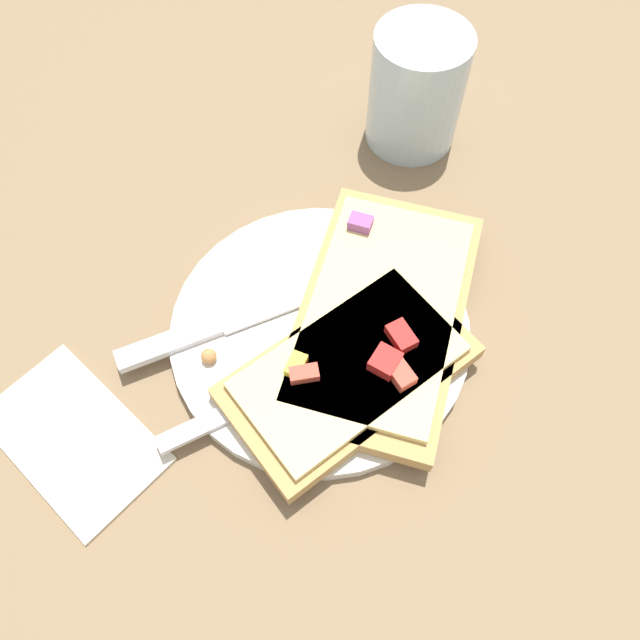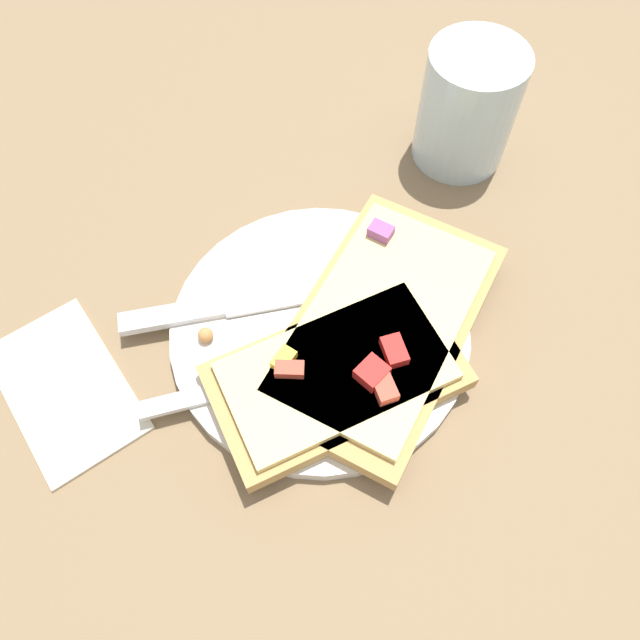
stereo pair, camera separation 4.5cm
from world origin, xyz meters
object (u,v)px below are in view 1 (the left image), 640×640
Objects in this scene: drinking_glass at (416,90)px; plate at (320,330)px; pizza_slice_main at (381,313)px; knife at (231,320)px; pizza_slice_corner at (349,371)px; napkin at (73,437)px; fork at (325,367)px.

plate is at bearing 111.03° from drinking_glass.
pizza_slice_main is 0.20m from drinking_glass.
knife is 1.05× the size of pizza_slice_corner.
pizza_slice_corner is 1.82× the size of drinking_glass.
pizza_slice_corner is (-0.09, -0.03, 0.01)m from knife.
pizza_slice_corner is 0.19m from napkin.
plate is 0.22m from drinking_glass.
plate is at bearing 79.24° from pizza_slice_corner.
knife is (0.05, 0.04, 0.01)m from plate.
knife is 0.25m from drinking_glass.
pizza_slice_main is at bearing 24.74° from pizza_slice_corner.
pizza_slice_corner reaches higher than fork.
drinking_glass is at bearing 30.43° from knife.
plate is 2.18× the size of drinking_glass.
knife is at bearing -98.25° from napkin.
drinking_glass reaches higher than pizza_slice_main.
pizza_slice_main is (-0.03, -0.03, 0.02)m from plate.
fork reaches higher than plate.
pizza_slice_corner is (-0.02, -0.01, 0.01)m from fork.
knife reaches higher than plate.
fork reaches higher than napkin.
napkin is (-0.01, 0.38, -0.05)m from drinking_glass.
pizza_slice_main is at bearing -129.61° from plate.
pizza_slice_main is 0.05m from pizza_slice_corner.
knife is at bearing 123.90° from fork.
fork is 2.14× the size of drinking_glass.
pizza_slice_main is 1.27× the size of pizza_slice_corner.
napkin is at bearing 154.63° from pizza_slice_corner.
drinking_glass is at bearing -174.25° from pizza_slice_main.
pizza_slice_corner is at bearing -125.28° from napkin.
pizza_slice_corner reaches higher than knife.
napkin is at bearing 68.10° from plate.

